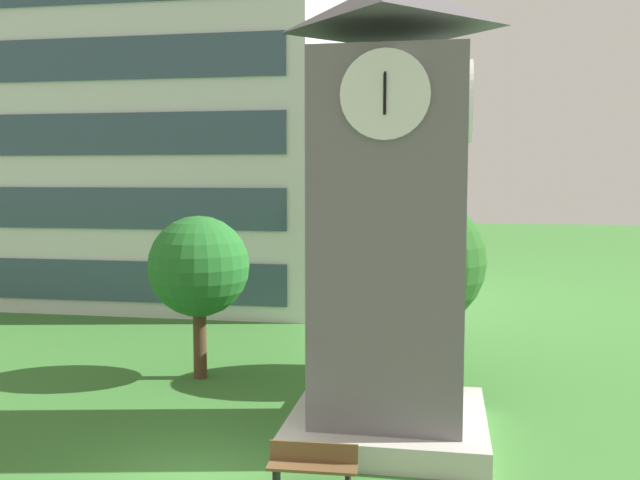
% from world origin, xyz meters
% --- Properties ---
extents(office_building, '(19.74, 14.80, 25.60)m').
position_xyz_m(office_building, '(-10.61, 22.86, 12.80)').
color(office_building, silver).
rests_on(office_building, ground).
extents(clock_tower, '(4.58, 4.58, 10.69)m').
position_xyz_m(clock_tower, '(3.71, 3.45, 4.79)').
color(clock_tower, slate).
rests_on(clock_tower, ground).
extents(park_bench, '(1.82, 0.55, 0.88)m').
position_xyz_m(park_bench, '(2.43, 0.34, 0.46)').
color(park_bench, brown).
rests_on(park_bench, ground).
extents(tree_near_tower, '(3.90, 3.90, 5.61)m').
position_xyz_m(tree_near_tower, '(4.26, 8.15, 3.65)').
color(tree_near_tower, '#513823').
rests_on(tree_near_tower, ground).
extents(tree_by_building, '(3.08, 3.08, 5.02)m').
position_xyz_m(tree_by_building, '(-2.40, 7.24, 3.45)').
color(tree_by_building, '#513823').
rests_on(tree_by_building, ground).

